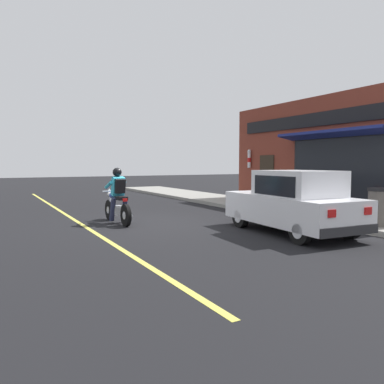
% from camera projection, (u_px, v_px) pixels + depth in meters
% --- Properties ---
extents(ground_plane, '(80.00, 80.00, 0.00)m').
position_uv_depth(ground_plane, '(149.00, 223.00, 11.01)').
color(ground_plane, black).
extents(sidewalk_curb, '(2.60, 22.00, 0.14)m').
position_uv_depth(sidewalk_curb, '(235.00, 202.00, 16.17)').
color(sidewalk_curb, gray).
rests_on(sidewalk_curb, ground).
extents(lane_stripe, '(0.12, 19.80, 0.01)m').
position_uv_depth(lane_stripe, '(66.00, 214.00, 12.76)').
color(lane_stripe, '#D1C64C').
rests_on(lane_stripe, ground).
extents(storefront_building, '(1.25, 9.14, 4.20)m').
position_uv_depth(storefront_building, '(317.00, 154.00, 14.06)').
color(storefront_building, maroon).
rests_on(storefront_building, ground).
extents(motorcycle_with_rider, '(0.56, 2.02, 1.62)m').
position_uv_depth(motorcycle_with_rider, '(117.00, 200.00, 10.89)').
color(motorcycle_with_rider, black).
rests_on(motorcycle_with_rider, ground).
extents(car_hatchback, '(1.91, 3.89, 1.57)m').
position_uv_depth(car_hatchback, '(293.00, 203.00, 9.31)').
color(car_hatchback, black).
rests_on(car_hatchback, ground).
extents(trash_bin, '(0.56, 0.56, 0.98)m').
position_uv_depth(trash_bin, '(379.00, 207.00, 9.57)').
color(trash_bin, '#514C47').
rests_on(trash_bin, sidewalk_curb).
extents(fire_hydrant, '(0.36, 0.24, 0.88)m').
position_uv_depth(fire_hydrant, '(334.00, 201.00, 11.82)').
color(fire_hydrant, red).
rests_on(fire_hydrant, sidewalk_curb).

